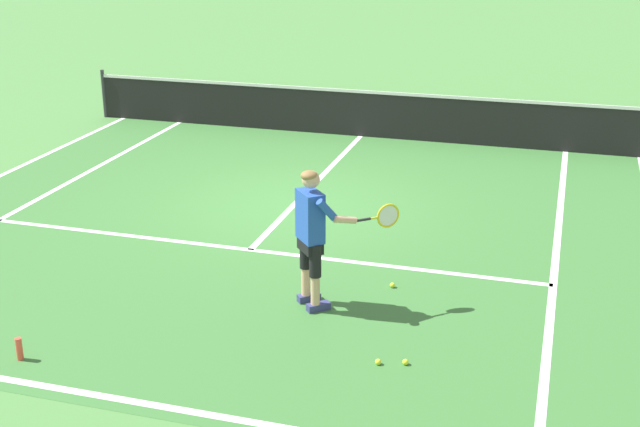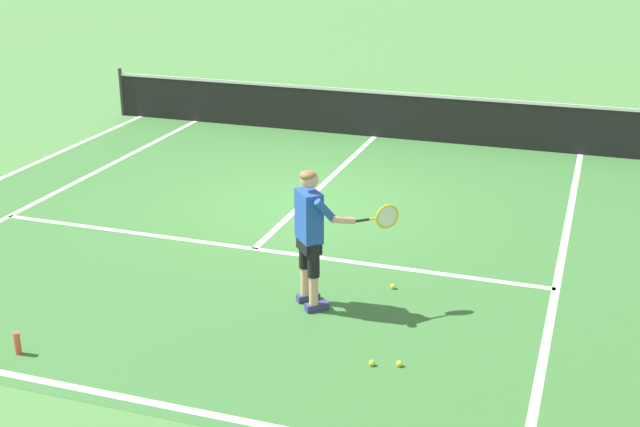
# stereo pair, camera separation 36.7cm
# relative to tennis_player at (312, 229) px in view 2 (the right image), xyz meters

# --- Properties ---
(ground_plane) EXTENTS (80.00, 80.00, 0.00)m
(ground_plane) POSITION_rel_tennis_player_xyz_m (-1.35, 3.44, -0.99)
(ground_plane) COLOR #477F3D
(court_inner_surface) EXTENTS (10.98, 10.73, 0.00)m
(court_inner_surface) POSITION_rel_tennis_player_xyz_m (-1.35, 2.66, -0.99)
(court_inner_surface) COLOR #387033
(court_inner_surface) RESTS_ON ground
(line_baseline) EXTENTS (10.98, 0.10, 0.01)m
(line_baseline) POSITION_rel_tennis_player_xyz_m (-1.35, -2.51, -0.99)
(line_baseline) COLOR white
(line_baseline) RESTS_ON ground
(line_service) EXTENTS (8.23, 0.10, 0.01)m
(line_service) POSITION_rel_tennis_player_xyz_m (-1.35, 1.42, -0.99)
(line_service) COLOR white
(line_service) RESTS_ON ground
(line_centre_service) EXTENTS (0.10, 6.40, 0.01)m
(line_centre_service) POSITION_rel_tennis_player_xyz_m (-1.35, 4.62, -0.99)
(line_centre_service) COLOR white
(line_centre_service) RESTS_ON ground
(line_singles_left) EXTENTS (0.10, 10.33, 0.01)m
(line_singles_left) POSITION_rel_tennis_player_xyz_m (-5.47, 2.66, -0.99)
(line_singles_left) COLOR white
(line_singles_left) RESTS_ON ground
(line_singles_right) EXTENTS (0.10, 10.33, 0.01)m
(line_singles_right) POSITION_rel_tennis_player_xyz_m (2.76, 2.66, -0.99)
(line_singles_right) COLOR white
(line_singles_right) RESTS_ON ground
(tennis_net) EXTENTS (11.96, 0.08, 1.07)m
(tennis_net) POSITION_rel_tennis_player_xyz_m (-1.35, 7.82, -0.49)
(tennis_net) COLOR #333338
(tennis_net) RESTS_ON ground
(tennis_player) EXTENTS (1.18, 0.69, 1.71)m
(tennis_player) POSITION_rel_tennis_player_xyz_m (0.00, 0.00, 0.00)
(tennis_player) COLOR navy
(tennis_player) RESTS_ON ground
(tennis_ball_near_feet) EXTENTS (0.07, 0.07, 0.07)m
(tennis_ball_near_feet) POSITION_rel_tennis_player_xyz_m (1.34, -1.05, -0.96)
(tennis_ball_near_feet) COLOR #CCE02D
(tennis_ball_near_feet) RESTS_ON ground
(tennis_ball_by_baseline) EXTENTS (0.07, 0.07, 0.07)m
(tennis_ball_by_baseline) POSITION_rel_tennis_player_xyz_m (1.07, -1.13, -0.96)
(tennis_ball_by_baseline) COLOR #CCE02D
(tennis_ball_by_baseline) RESTS_ON ground
(tennis_ball_mid_court) EXTENTS (0.07, 0.07, 0.07)m
(tennis_ball_mid_court) POSITION_rel_tennis_player_xyz_m (0.81, 0.78, -0.96)
(tennis_ball_mid_court) COLOR #CCE02D
(tennis_ball_mid_court) RESTS_ON ground
(water_bottle) EXTENTS (0.07, 0.07, 0.25)m
(water_bottle) POSITION_rel_tennis_player_xyz_m (-2.62, -2.11, -0.86)
(water_bottle) COLOR #E04C38
(water_bottle) RESTS_ON ground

